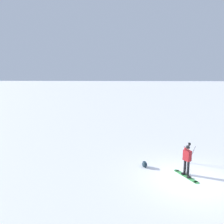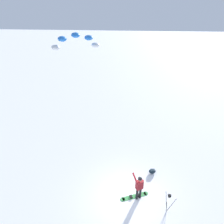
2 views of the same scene
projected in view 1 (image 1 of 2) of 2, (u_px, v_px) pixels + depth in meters
The scene contains 5 objects.
ground_plane at pixel (189, 179), 11.50m from camera, with size 300.00×300.00×0.00m, color white.
snowboarder at pixel (187, 157), 11.83m from camera, with size 0.56×0.72×1.72m.
snowboard at pixel (186, 176), 11.79m from camera, with size 0.96×1.64×0.10m.
gear_bag_large at pixel (145, 164), 12.92m from camera, with size 0.38×0.53×0.33m.
camera_tripod at pixel (189, 149), 13.41m from camera, with size 0.70×0.54×1.31m.
Camera 1 is at (-3.58, -10.87, 5.53)m, focal length 34.70 mm.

